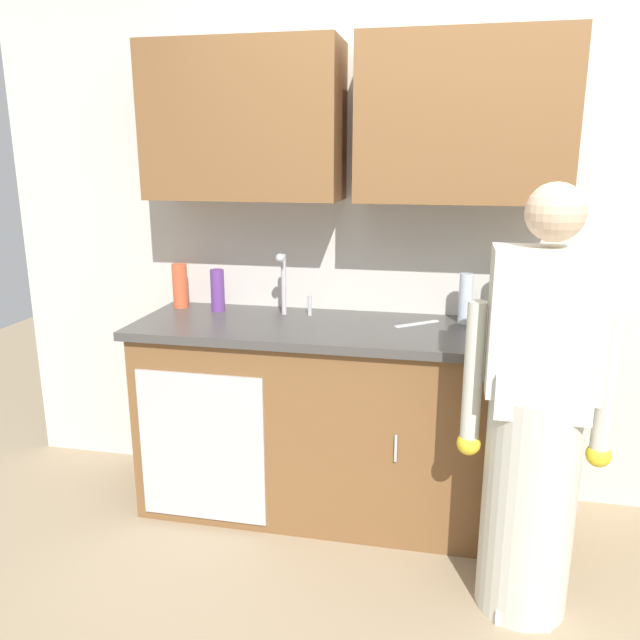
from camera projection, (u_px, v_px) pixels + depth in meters
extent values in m
plane|color=#998466|center=(452.00, 620.00, 2.38)|extent=(9.00, 9.00, 0.00)
cube|color=beige|center=(468.00, 231.00, 3.03)|extent=(4.80, 0.10, 2.70)
cube|color=brown|center=(244.00, 122.00, 2.90)|extent=(0.91, 0.34, 0.70)
cube|color=brown|center=(463.00, 120.00, 2.70)|extent=(0.91, 0.34, 0.70)
cube|color=brown|center=(342.00, 423.00, 3.03)|extent=(1.90, 0.60, 0.90)
cube|color=#B7BABF|center=(201.00, 448.00, 2.87)|extent=(0.60, 0.01, 0.72)
cylinder|color=silver|center=(396.00, 448.00, 2.67)|extent=(0.01, 0.01, 0.12)
cylinder|color=silver|center=(499.00, 458.00, 2.59)|extent=(0.01, 0.01, 0.12)
cube|color=#474442|center=(343.00, 329.00, 2.91)|extent=(1.96, 0.66, 0.04)
cube|color=#B7BABF|center=(284.00, 327.00, 2.97)|extent=(0.50, 0.36, 0.03)
cylinder|color=#B7BABF|center=(284.00, 284.00, 3.08)|extent=(0.02, 0.02, 0.30)
sphere|color=#B7BABF|center=(280.00, 258.00, 2.98)|extent=(0.04, 0.04, 0.04)
cylinder|color=#B7BABF|center=(310.00, 306.00, 3.08)|extent=(0.02, 0.02, 0.10)
cube|color=white|center=(520.00, 599.00, 2.45)|extent=(0.20, 0.26, 0.06)
cylinder|color=beige|center=(528.00, 502.00, 2.36)|extent=(0.34, 0.34, 0.88)
cube|color=beige|center=(545.00, 323.00, 2.18)|extent=(0.38, 0.22, 0.52)
sphere|color=#D5B290|center=(555.00, 212.00, 2.09)|extent=(0.20, 0.20, 0.20)
cube|color=white|center=(543.00, 400.00, 2.13)|extent=(0.32, 0.04, 0.16)
cylinder|color=beige|center=(473.00, 374.00, 2.30)|extent=(0.07, 0.07, 0.55)
sphere|color=yellow|center=(469.00, 443.00, 2.37)|extent=(0.09, 0.09, 0.09)
cylinder|color=beige|center=(607.00, 384.00, 2.21)|extent=(0.07, 0.07, 0.55)
sphere|color=yellow|center=(598.00, 455.00, 2.28)|extent=(0.09, 0.09, 0.09)
cylinder|color=#66388C|center=(218.00, 290.00, 3.16)|extent=(0.07, 0.07, 0.21)
cylinder|color=silver|center=(502.00, 296.00, 2.90)|extent=(0.07, 0.07, 0.27)
cylinder|color=#2D8C4C|center=(535.00, 309.00, 2.85)|extent=(0.07, 0.07, 0.17)
cylinder|color=silver|center=(467.00, 299.00, 2.92)|extent=(0.06, 0.06, 0.23)
cylinder|color=#E05933|center=(180.00, 286.00, 3.23)|extent=(0.08, 0.08, 0.23)
cylinder|color=white|center=(509.00, 321.00, 2.82)|extent=(0.08, 0.08, 0.08)
cube|color=silver|center=(417.00, 324.00, 2.92)|extent=(0.20, 0.17, 0.01)
cube|color=#4CBF4C|center=(504.00, 342.00, 2.60)|extent=(0.11, 0.07, 0.03)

